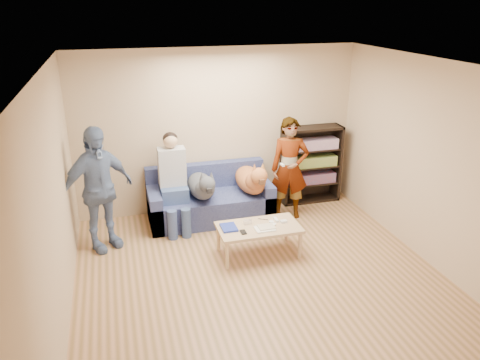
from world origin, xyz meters
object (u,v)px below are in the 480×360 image
object	(u,v)px
sofa	(209,201)
coffee_table	(259,229)
notebook_blue	(229,227)
person_standing_left	(98,190)
dog_gray	(202,186)
camera_silver	(248,222)
person_seated	(173,178)
bookshelf	(311,163)
dog_tan	(252,180)
person_standing_right	(290,169)

from	to	relation	value
sofa	coffee_table	world-z (taller)	sofa
coffee_table	notebook_blue	bearing A→B (deg)	172.87
person_standing_left	notebook_blue	size ratio (longest dim) A/B	6.71
dog_gray	coffee_table	size ratio (longest dim) A/B	1.12
dog_gray	coffee_table	distance (m)	1.27
notebook_blue	dog_gray	world-z (taller)	dog_gray
camera_silver	sofa	world-z (taller)	sofa
notebook_blue	camera_silver	size ratio (longest dim) A/B	2.36
person_seated	bookshelf	distance (m)	2.39
person_seated	dog_tan	size ratio (longest dim) A/B	1.26
camera_silver	sofa	xyz separation A→B (m)	(-0.28, 1.18, -0.16)
dog_tan	coffee_table	xyz separation A→B (m)	(-0.24, -1.14, -0.27)
person_standing_right	sofa	distance (m)	1.36
notebook_blue	sofa	xyz separation A→B (m)	(0.00, 1.25, -0.15)
notebook_blue	dog_tan	xyz separation A→B (m)	(0.64, 1.09, 0.21)
notebook_blue	camera_silver	xyz separation A→B (m)	(0.28, 0.07, 0.01)
dog_gray	camera_silver	bearing A→B (deg)	-67.04
person_standing_left	dog_gray	bearing A→B (deg)	-15.40
camera_silver	person_standing_right	bearing A→B (deg)	43.95
person_standing_right	sofa	size ratio (longest dim) A/B	0.84
person_seated	bookshelf	xyz separation A→B (m)	(2.36, 0.36, -0.09)
sofa	camera_silver	bearing A→B (deg)	-76.62
person_seated	dog_tan	distance (m)	1.21
person_standing_left	camera_silver	xyz separation A→B (m)	(1.91, -0.64, -0.43)
notebook_blue	person_standing_right	bearing A→B (deg)	38.68
person_standing_left	bookshelf	distance (m)	3.52
person_standing_left	dog_gray	size ratio (longest dim) A/B	1.41
person_seated	person_standing_left	bearing A→B (deg)	-159.20
sofa	person_seated	xyz separation A→B (m)	(-0.56, -0.13, 0.49)
sofa	dog_gray	distance (m)	0.41
person_standing_right	bookshelf	distance (m)	0.77
dog_gray	bookshelf	distance (m)	1.99
person_seated	sofa	bearing A→B (deg)	12.69
camera_silver	notebook_blue	bearing A→B (deg)	-165.96
person_standing_right	dog_tan	size ratio (longest dim) A/B	1.37
sofa	dog_tan	xyz separation A→B (m)	(0.64, -0.16, 0.36)
sofa	person_seated	size ratio (longest dim) A/B	1.29
dog_gray	coffee_table	world-z (taller)	dog_gray
dog_gray	bookshelf	size ratio (longest dim) A/B	0.95
dog_gray	person_standing_right	bearing A→B (deg)	-3.70
coffee_table	person_standing_right	bearing A→B (deg)	51.34
sofa	person_standing_left	bearing A→B (deg)	-161.92
sofa	dog_tan	size ratio (longest dim) A/B	1.63
person_standing_right	person_standing_left	xyz separation A→B (m)	(-2.85, -0.27, 0.07)
camera_silver	sofa	distance (m)	1.22
notebook_blue	bookshelf	world-z (taller)	bookshelf
person_standing_right	bookshelf	size ratio (longest dim) A/B	1.23
notebook_blue	bookshelf	distance (m)	2.34
sofa	coffee_table	xyz separation A→B (m)	(0.40, -1.30, 0.09)
coffee_table	bookshelf	xyz separation A→B (m)	(1.40, 1.53, 0.31)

